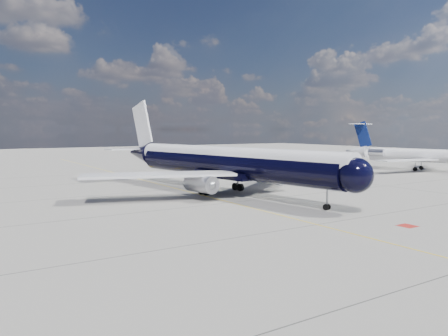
# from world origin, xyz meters

# --- Properties ---
(ground) EXTENTS (320.00, 320.00, 0.00)m
(ground) POSITION_xyz_m (0.00, 30.00, 0.00)
(ground) COLOR gray
(ground) RESTS_ON ground
(taxiway_centerline) EXTENTS (0.16, 160.00, 0.01)m
(taxiway_centerline) POSITION_xyz_m (0.00, 25.00, 0.00)
(taxiway_centerline) COLOR yellow
(taxiway_centerline) RESTS_ON ground
(red_marking) EXTENTS (1.60, 1.60, 0.01)m
(red_marking) POSITION_xyz_m (6.80, -10.00, 0.00)
(red_marking) COLOR maroon
(red_marking) RESTS_ON ground
(main_airliner) EXTENTS (40.15, 49.30, 14.28)m
(main_airliner) POSITION_xyz_m (3.60, 17.72, 4.43)
(main_airliner) COLOR black
(main_airliner) RESTS_ON ground
(regional_jet) EXTENTS (27.42, 32.19, 11.13)m
(regional_jet) POSITION_xyz_m (58.30, 24.24, 3.51)
(regional_jet) COLOR white
(regional_jet) RESTS_ON ground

